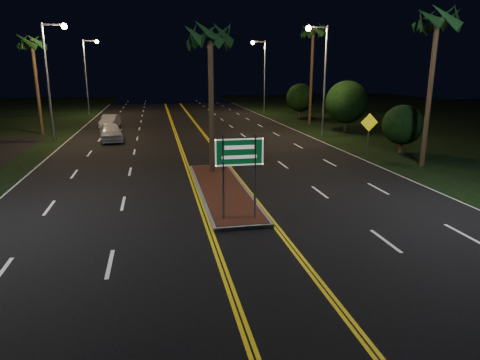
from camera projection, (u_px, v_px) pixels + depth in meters
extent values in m
plane|color=black|center=(256.00, 252.00, 13.62)|extent=(120.00, 120.00, 0.00)
cube|color=gray|center=(222.00, 190.00, 20.25)|extent=(2.25, 10.25, 0.15)
cube|color=#592819|center=(222.00, 188.00, 20.22)|extent=(2.00, 10.00, 0.02)
cylinder|color=gray|center=(223.00, 178.00, 15.72)|extent=(0.08, 0.08, 3.20)
cylinder|color=gray|center=(255.00, 176.00, 15.95)|extent=(0.08, 0.08, 3.20)
cube|color=#07471E|center=(239.00, 152.00, 15.60)|extent=(1.80, 0.04, 1.00)
cube|color=white|center=(239.00, 152.00, 15.57)|extent=(1.80, 0.01, 1.00)
cylinder|color=gray|center=(48.00, 84.00, 33.19)|extent=(0.18, 0.18, 9.00)
cube|color=gray|center=(53.00, 25.00, 32.23)|extent=(1.60, 0.12, 0.12)
sphere|color=#FBBD71|center=(64.00, 26.00, 32.41)|extent=(0.44, 0.44, 0.44)
cylinder|color=gray|center=(86.00, 78.00, 52.16)|extent=(0.18, 0.18, 9.00)
cube|color=gray|center=(90.00, 41.00, 51.21)|extent=(1.60, 0.12, 0.12)
sphere|color=#FBBD71|center=(97.00, 42.00, 51.39)|extent=(0.44, 0.44, 0.44)
cylinder|color=gray|center=(325.00, 83.00, 35.43)|extent=(0.18, 0.18, 9.00)
cube|color=gray|center=(318.00, 27.00, 34.17)|extent=(1.60, 0.12, 0.12)
sphere|color=#FBBD71|center=(308.00, 28.00, 34.05)|extent=(0.44, 0.44, 0.44)
cylinder|color=gray|center=(265.00, 78.00, 54.40)|extent=(0.18, 0.18, 9.00)
cube|color=gray|center=(259.00, 42.00, 53.15)|extent=(1.60, 0.12, 0.12)
sphere|color=#FBBD71|center=(253.00, 43.00, 53.02)|extent=(0.44, 0.44, 0.44)
cylinder|color=#382819|center=(211.00, 105.00, 22.64)|extent=(0.28, 0.28, 7.50)
cylinder|color=#382819|center=(37.00, 88.00, 36.77)|extent=(0.28, 0.28, 8.00)
cylinder|color=#382819|center=(430.00, 94.00, 24.38)|extent=(0.28, 0.28, 8.50)
cylinder|color=#382819|center=(311.00, 77.00, 43.29)|extent=(0.28, 0.28, 9.50)
cylinder|color=#382819|center=(401.00, 147.00, 29.33)|extent=(0.24, 0.24, 0.90)
sphere|color=black|center=(403.00, 125.00, 28.95)|extent=(2.70, 2.70, 2.70)
cylinder|color=#382819|center=(345.00, 125.00, 38.87)|extent=(0.24, 0.24, 1.26)
sphere|color=black|center=(347.00, 102.00, 38.34)|extent=(3.78, 3.78, 3.78)
cylinder|color=#382819|center=(300.00, 113.00, 50.24)|extent=(0.24, 0.24, 1.08)
sphere|color=black|center=(300.00, 98.00, 49.78)|extent=(3.24, 3.24, 3.24)
imported|color=silver|center=(111.00, 130.00, 34.12)|extent=(2.81, 5.35, 1.70)
imported|color=silver|center=(110.00, 120.00, 41.72)|extent=(2.44, 4.66, 1.49)
cylinder|color=gray|center=(368.00, 138.00, 28.24)|extent=(0.07, 0.07, 2.45)
cube|color=#FFF80D|center=(369.00, 122.00, 27.96)|extent=(1.18, 0.05, 1.18)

